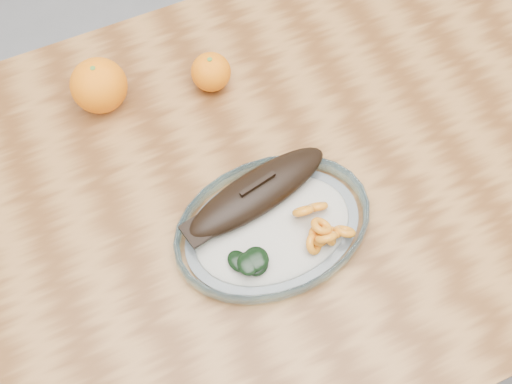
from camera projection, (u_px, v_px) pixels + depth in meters
ground at (254, 323)px, 1.65m from camera, size 3.00×3.00×0.00m
dining_table at (254, 215)px, 1.07m from camera, size 1.20×0.80×0.75m
plated_meal at (272, 224)px, 0.93m from camera, size 0.53×0.53×0.08m
orange_left at (99, 85)px, 1.02m from camera, size 0.09×0.09×0.09m
orange_right at (211, 72)px, 1.04m from camera, size 0.07×0.07×0.07m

